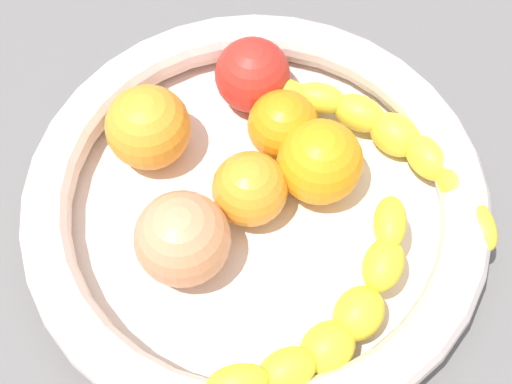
{
  "coord_description": "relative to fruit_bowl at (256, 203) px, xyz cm",
  "views": [
    {
      "loc": [
        21.09,
        13.85,
        54.63
      ],
      "look_at": [
        0.0,
        0.0,
        7.68
      ],
      "focal_mm": 49.8,
      "sensor_mm": 36.0,
      "label": 1
    }
  ],
  "objects": [
    {
      "name": "fruit_bowl",
      "position": [
        0.0,
        0.0,
        0.0
      ],
      "size": [
        35.78,
        35.78,
        5.45
      ],
      "color": "silver",
      "rests_on": "kitchen_counter"
    },
    {
      "name": "banana_draped_right",
      "position": [
        -10.09,
        5.99,
        1.03
      ],
      "size": [
        8.42,
        23.67,
        3.81
      ],
      "color": "yellow",
      "rests_on": "fruit_bowl"
    },
    {
      "name": "orange_rear",
      "position": [
        -4.72,
        2.74,
        2.2
      ],
      "size": [
        6.66,
        6.66,
        6.66
      ],
      "primitive_type": "sphere",
      "color": "orange",
      "rests_on": "fruit_bowl"
    },
    {
      "name": "tomato_red",
      "position": [
        -8.93,
        -6.2,
        2.0
      ],
      "size": [
        6.26,
        6.26,
        6.26
      ],
      "primitive_type": "sphere",
      "color": "red",
      "rests_on": "fruit_bowl"
    },
    {
      "name": "peach_blush",
      "position": [
        6.34,
        -2.16,
        2.39
      ],
      "size": [
        7.05,
        7.05,
        7.05
      ],
      "primitive_type": "sphere",
      "color": "#E59263",
      "rests_on": "fruit_bowl"
    },
    {
      "name": "orange_mid_right",
      "position": [
        -0.47,
        -10.13,
        2.25
      ],
      "size": [
        6.77,
        6.77,
        6.77
      ],
      "primitive_type": "sphere",
      "color": "orange",
      "rests_on": "fruit_bowl"
    },
    {
      "name": "orange_front",
      "position": [
        0.4,
        -0.55,
        1.77
      ],
      "size": [
        5.8,
        5.8,
        5.8
      ],
      "primitive_type": "sphere",
      "color": "orange",
      "rests_on": "fruit_bowl"
    },
    {
      "name": "orange_mid_left",
      "position": [
        -6.28,
        -1.55,
        1.73
      ],
      "size": [
        5.72,
        5.72,
        5.72
      ],
      "primitive_type": "sphere",
      "color": "orange",
      "rests_on": "fruit_bowl"
    },
    {
      "name": "banana_draped_left",
      "position": [
        5.29,
        9.98,
        1.83
      ],
      "size": [
        20.17,
        8.26,
        4.67
      ],
      "color": "yellow",
      "rests_on": "fruit_bowl"
    },
    {
      "name": "kitchen_counter",
      "position": [
        0.0,
        0.0,
        -4.31
      ],
      "size": [
        120.0,
        120.0,
        3.0
      ],
      "primitive_type": "cube",
      "color": "slate",
      "rests_on": "ground"
    }
  ]
}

